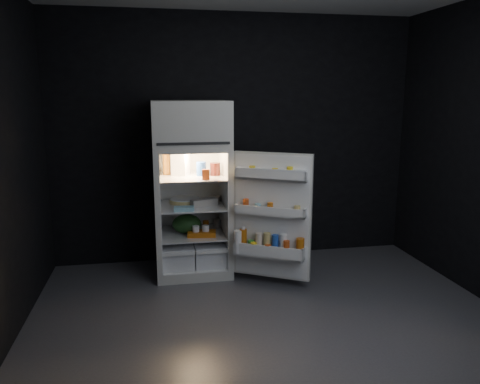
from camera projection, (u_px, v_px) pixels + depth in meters
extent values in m
cube|color=#49494E|center=(272.00, 324.00, 3.83)|extent=(4.00, 3.40, 0.00)
cube|color=black|center=(236.00, 139.00, 5.18)|extent=(4.00, 0.00, 2.70)
cube|color=black|center=(382.00, 217.00, 1.91)|extent=(4.00, 0.00, 2.70)
cube|color=silver|center=(193.00, 266.00, 4.97)|extent=(0.76, 0.70, 0.10)
cube|color=silver|center=(157.00, 208.00, 4.77)|extent=(0.05, 0.70, 1.20)
cube|color=silver|center=(226.00, 205.00, 4.90)|extent=(0.05, 0.70, 1.20)
cube|color=white|center=(189.00, 200.00, 5.15)|extent=(0.66, 0.05, 1.20)
cube|color=silver|center=(191.00, 146.00, 4.71)|extent=(0.76, 0.70, 0.06)
cube|color=silver|center=(190.00, 122.00, 4.66)|extent=(0.76, 0.70, 0.42)
cube|color=black|center=(194.00, 144.00, 4.35)|extent=(0.68, 0.01, 0.02)
cube|color=white|center=(160.00, 209.00, 4.75)|extent=(0.01, 0.65, 1.20)
cube|color=white|center=(223.00, 206.00, 4.87)|extent=(0.01, 0.65, 1.20)
cube|color=white|center=(191.00, 150.00, 4.69)|extent=(0.66, 0.65, 0.01)
cube|color=white|center=(193.00, 262.00, 4.93)|extent=(0.66, 0.65, 0.01)
cube|color=white|center=(192.00, 177.00, 4.75)|extent=(0.65, 0.63, 0.01)
cube|color=white|center=(192.00, 205.00, 4.81)|extent=(0.65, 0.63, 0.01)
cube|color=white|center=(193.00, 233.00, 4.87)|extent=(0.65, 0.63, 0.01)
cube|color=white|center=(177.00, 252.00, 4.90)|extent=(0.32, 0.59, 0.22)
cube|color=white|center=(209.00, 250.00, 4.96)|extent=(0.32, 0.59, 0.22)
cube|color=white|center=(179.00, 254.00, 4.57)|extent=(0.32, 0.02, 0.03)
cube|color=white|center=(212.00, 252.00, 4.63)|extent=(0.32, 0.02, 0.03)
cube|color=#FFE5B2|center=(191.00, 152.00, 4.65)|extent=(0.14, 0.14, 0.02)
cube|color=silver|center=(272.00, 216.00, 4.47)|extent=(0.68, 0.42, 1.22)
cube|color=white|center=(271.00, 217.00, 4.44)|extent=(0.63, 0.37, 1.18)
cube|color=white|center=(271.00, 179.00, 4.33)|extent=(0.63, 0.42, 0.02)
cube|color=white|center=(270.00, 176.00, 4.29)|extent=(0.60, 0.36, 0.10)
cube|color=white|center=(306.00, 177.00, 4.21)|extent=(0.06, 0.09, 0.10)
cube|color=white|center=(237.00, 173.00, 4.43)|extent=(0.06, 0.09, 0.10)
cube|color=white|center=(270.00, 214.00, 4.39)|extent=(0.64, 0.43, 0.02)
cube|color=white|center=(269.00, 212.00, 4.35)|extent=(0.60, 0.36, 0.09)
cube|color=white|center=(305.00, 214.00, 4.28)|extent=(0.07, 0.10, 0.09)
cube|color=white|center=(237.00, 208.00, 4.49)|extent=(0.07, 0.10, 0.09)
cube|color=white|center=(269.00, 256.00, 4.46)|extent=(0.66, 0.46, 0.02)
cube|color=white|center=(267.00, 252.00, 4.39)|extent=(0.60, 0.36, 0.13)
cube|color=white|center=(303.00, 254.00, 4.34)|extent=(0.09, 0.13, 0.13)
cube|color=white|center=(236.00, 247.00, 4.55)|extent=(0.09, 0.13, 0.13)
cube|color=white|center=(271.00, 169.00, 4.31)|extent=(0.62, 0.41, 0.02)
cylinder|color=yellow|center=(290.00, 173.00, 4.25)|extent=(0.08, 0.08, 0.12)
cylinder|color=yellow|center=(275.00, 173.00, 4.30)|extent=(0.08, 0.08, 0.09)
cylinder|color=yellow|center=(252.00, 171.00, 4.37)|extent=(0.08, 0.08, 0.11)
cylinder|color=tan|center=(297.00, 211.00, 4.30)|extent=(0.08, 0.08, 0.09)
cylinder|color=#B3580F|center=(270.00, 208.00, 4.38)|extent=(0.08, 0.08, 0.10)
cylinder|color=#82BACA|center=(258.00, 208.00, 4.42)|extent=(0.08, 0.08, 0.08)
cylinder|color=#BF4716|center=(246.00, 205.00, 4.46)|extent=(0.08, 0.08, 0.12)
cylinder|color=#B3580F|center=(300.00, 248.00, 4.34)|extent=(0.10, 0.10, 0.20)
cylinder|color=white|center=(283.00, 245.00, 4.39)|extent=(0.09, 0.09, 0.22)
cylinder|color=#1F49AA|center=(275.00, 245.00, 4.41)|extent=(0.09, 0.09, 0.20)
cylinder|color=tan|center=(267.00, 244.00, 4.44)|extent=(0.09, 0.09, 0.22)
cylinder|color=beige|center=(259.00, 243.00, 4.47)|extent=(0.09, 0.09, 0.21)
cylinder|color=#338C33|center=(251.00, 247.00, 4.50)|extent=(0.09, 0.09, 0.13)
cylinder|color=#B3580F|center=(243.00, 241.00, 4.52)|extent=(0.10, 0.10, 0.23)
cylinder|color=#BF4716|center=(286.00, 250.00, 4.34)|extent=(0.08, 0.08, 0.17)
cylinder|color=#BF4716|center=(268.00, 250.00, 4.41)|extent=(0.08, 0.08, 0.11)
cylinder|color=yellow|center=(254.00, 249.00, 4.45)|extent=(0.08, 0.08, 0.12)
cylinder|color=white|center=(238.00, 242.00, 4.49)|extent=(0.10, 0.10, 0.22)
cylinder|color=white|center=(243.00, 228.00, 4.49)|extent=(0.05, 0.05, 0.02)
cube|color=white|center=(181.00, 163.00, 4.79)|extent=(0.20, 0.20, 0.24)
cylinder|color=#1F49AA|center=(201.00, 169.00, 4.76)|extent=(0.10, 0.10, 0.14)
cylinder|color=black|center=(215.00, 169.00, 4.78)|extent=(0.12, 0.12, 0.13)
cylinder|color=#B96C1D|center=(167.00, 164.00, 4.82)|extent=(0.09, 0.09, 0.22)
cube|color=#BF4716|center=(206.00, 175.00, 4.54)|extent=(0.08, 0.06, 0.10)
cube|color=gray|center=(204.00, 202.00, 4.76)|extent=(0.28, 0.17, 0.07)
cylinder|color=tan|center=(185.00, 201.00, 4.90)|extent=(0.35, 0.35, 0.04)
cube|color=#82BACA|center=(184.00, 209.00, 4.56)|extent=(0.21, 0.12, 0.04)
cube|color=beige|center=(214.00, 199.00, 4.98)|extent=(0.15, 0.14, 0.05)
ellipsoid|color=#193815|center=(187.00, 224.00, 4.85)|extent=(0.37, 0.34, 0.20)
cube|color=#B3580F|center=(202.00, 234.00, 4.76)|extent=(0.30, 0.19, 0.05)
cylinder|color=#B3580F|center=(206.00, 225.00, 5.01)|extent=(0.08, 0.08, 0.09)
cylinder|color=white|center=(217.00, 223.00, 5.07)|extent=(0.10, 0.10, 0.09)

